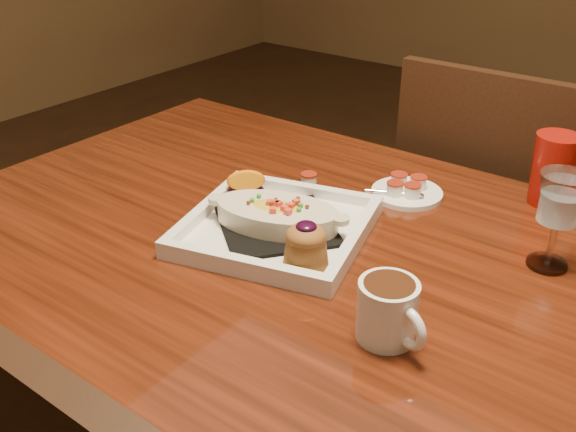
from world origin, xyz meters
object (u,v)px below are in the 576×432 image
Objects in this scene: table at (352,322)px; plate at (279,223)px; goblet at (560,204)px; saucer at (406,190)px; chair_far at (491,238)px; red_tumbler at (553,170)px; coffee_mug at (389,309)px.

plate is at bearing 176.78° from table.
goblet is at bearing 10.01° from plate.
saucer is at bearing 55.00° from plate.
red_tumbler is (0.16, -0.24, 0.31)m from chair_far.
goblet reaches higher than plate.
chair_far reaches higher than goblet.
plate is at bearing -155.11° from goblet.
goblet is (0.22, -0.45, 0.35)m from chair_far.
table is at bearing -77.97° from saucer.
coffee_mug is (0.11, -0.11, 0.14)m from table.
plate is 2.68× the size of red_tumbler.
table is 10.01× the size of goblet.
goblet reaches higher than red_tumbler.
plate is 2.29× the size of goblet.
chair_far is 0.69m from plate.
red_tumbler is (0.31, 0.38, 0.04)m from plate.
table is 11.74× the size of red_tumbler.
chair_far is at bearing 81.29° from saucer.
goblet is at bearing 116.47° from chair_far.
coffee_mug is 0.41m from saucer.
table is at bearing 157.62° from coffee_mug.
red_tumbler is (0.04, 0.50, 0.02)m from coffee_mug.
saucer is (-0.06, 0.26, 0.11)m from table.
table is 0.21m from coffee_mug.
coffee_mug is 0.50m from red_tumbler.
saucer reaches higher than table.
table is at bearing -140.91° from goblet.
chair_far is (-0.00, 0.63, -0.15)m from table.
coffee_mug reaches higher than table.
coffee_mug is at bearing -44.20° from table.
goblet is 1.16× the size of saucer.
table is 0.35m from goblet.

